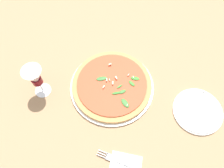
{
  "coord_description": "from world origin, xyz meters",
  "views": [
    {
      "loc": [
        0.0,
        0.45,
        0.86
      ],
      "look_at": [
        -0.04,
        0.01,
        0.03
      ],
      "focal_mm": 35.0,
      "sensor_mm": 36.0,
      "label": 1
    }
  ],
  "objects": [
    {
      "name": "ground_plane",
      "position": [
        0.0,
        0.0,
        0.0
      ],
      "size": [
        6.0,
        6.0,
        0.0
      ],
      "primitive_type": "plane",
      "color": "#9E7A56"
    },
    {
      "name": "fork",
      "position": [
        -0.05,
        0.34,
        0.01
      ],
      "size": [
        0.2,
        0.11,
        0.0
      ],
      "rotation": [
        0.0,
        0.0,
        -0.46
      ],
      "color": "silver",
      "rests_on": "ground_plane"
    },
    {
      "name": "wine_glass",
      "position": [
        0.27,
        0.01,
        0.11
      ],
      "size": [
        0.08,
        0.08,
        0.17
      ],
      "color": "white",
      "rests_on": "ground_plane"
    },
    {
      "name": "napkin",
      "position": [
        -0.06,
        0.34,
        0.0
      ],
      "size": [
        0.13,
        0.11,
        0.01
      ],
      "rotation": [
        0.0,
        0.0,
        -0.29
      ],
      "color": "white",
      "rests_on": "ground_plane"
    },
    {
      "name": "side_plate_white",
      "position": [
        -0.38,
        0.16,
        0.01
      ],
      "size": [
        0.21,
        0.21,
        0.02
      ],
      "color": "white",
      "rests_on": "ground_plane"
    },
    {
      "name": "pizza_arugula_main",
      "position": [
        -0.04,
        0.01,
        0.02
      ],
      "size": [
        0.37,
        0.37,
        0.05
      ],
      "color": "white",
      "rests_on": "ground_plane"
    }
  ]
}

